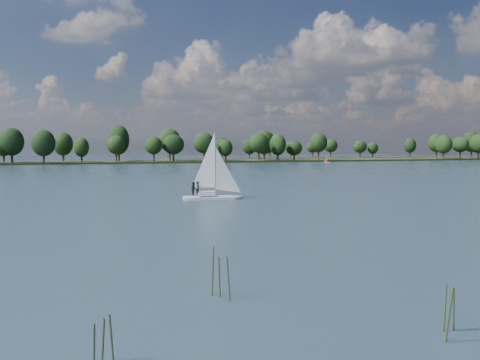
% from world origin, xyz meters
% --- Properties ---
extents(ground, '(700.00, 700.00, 0.00)m').
position_xyz_m(ground, '(0.00, 100.00, 0.00)').
color(ground, '#233342').
rests_on(ground, ground).
extents(far_shore, '(660.00, 40.00, 1.50)m').
position_xyz_m(far_shore, '(0.00, 212.00, 0.00)').
color(far_shore, black).
rests_on(far_shore, ground).
extents(far_shore_back, '(220.00, 30.00, 1.40)m').
position_xyz_m(far_shore_back, '(160.00, 260.00, 0.00)').
color(far_shore_back, black).
rests_on(far_shore_back, ground).
extents(sailboat, '(6.98, 2.87, 8.91)m').
position_xyz_m(sailboat, '(-1.13, 34.93, 2.49)').
color(sailboat, silver).
rests_on(sailboat, ground).
extents(dinghy_orange, '(2.79, 1.96, 4.15)m').
position_xyz_m(dinghy_orange, '(102.56, 177.13, 0.98)').
color(dinghy_orange, silver).
rests_on(dinghy_orange, ground).
extents(treeline, '(562.87, 73.72, 18.35)m').
position_xyz_m(treeline, '(5.24, 208.18, 8.12)').
color(treeline, black).
rests_on(treeline, ground).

